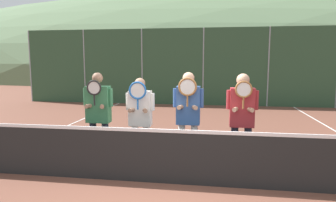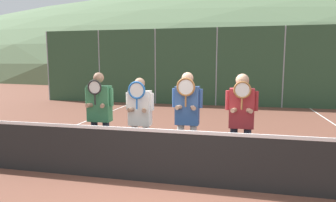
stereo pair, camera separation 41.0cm
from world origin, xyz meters
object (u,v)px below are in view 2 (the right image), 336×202
at_px(player_leftmost, 100,111).
at_px(player_center_left, 140,115).
at_px(car_left_of_center, 227,83).
at_px(player_rightmost, 241,116).
at_px(car_far_left, 138,82).
at_px(player_center_right, 187,113).
at_px(car_center, 328,84).

xyz_separation_m(player_leftmost, player_center_left, (0.81, 0.03, -0.05)).
bearing_deg(player_leftmost, car_left_of_center, 79.77).
bearing_deg(player_center_left, player_rightmost, -0.18).
bearing_deg(player_leftmost, car_far_left, 104.86).
distance_m(player_center_left, player_rightmost, 1.86).
distance_m(player_leftmost, player_center_left, 0.81).
distance_m(player_center_right, car_far_left, 12.05).
relative_size(player_center_right, player_rightmost, 1.01).
xyz_separation_m(car_far_left, car_left_of_center, (5.00, 0.13, 0.01)).
bearing_deg(car_far_left, player_rightmost, -63.19).
relative_size(player_center_left, player_rightmost, 0.95).
bearing_deg(player_center_right, player_rightmost, -1.72).
bearing_deg(car_center, car_far_left, 179.77).
distance_m(player_leftmost, car_center, 13.17).
relative_size(player_center_left, player_center_right, 0.94).
distance_m(car_far_left, car_left_of_center, 5.00).
relative_size(car_far_left, car_center, 0.99).
height_order(player_leftmost, player_rightmost, player_leftmost).
bearing_deg(player_rightmost, player_leftmost, -179.41).
bearing_deg(player_center_right, player_center_left, -178.54).
relative_size(player_leftmost, player_center_right, 0.99).
bearing_deg(car_far_left, player_center_right, -67.20).
xyz_separation_m(player_center_left, player_rightmost, (1.86, -0.01, 0.07)).
relative_size(player_rightmost, car_left_of_center, 0.44).
bearing_deg(player_center_right, car_left_of_center, 88.31).
height_order(player_center_left, car_center, car_center).
bearing_deg(player_center_left, player_center_right, 1.46).
xyz_separation_m(player_center_right, car_center, (5.35, 11.07, -0.20)).
distance_m(player_rightmost, car_left_of_center, 11.29).
xyz_separation_m(car_far_left, car_center, (10.02, -0.04, 0.01)).
distance_m(player_center_left, player_center_right, 0.90).
bearing_deg(player_center_left, car_center, 60.62).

